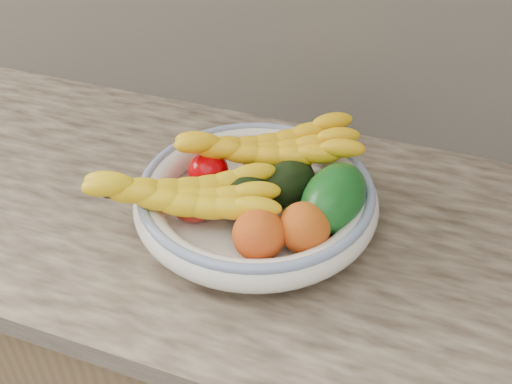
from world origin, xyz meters
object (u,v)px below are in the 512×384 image
(fruit_bowl, at_px, (256,198))
(banana_bunch_front, at_px, (184,199))
(banana_bunch_back, at_px, (268,152))
(green_mango, at_px, (334,198))

(fruit_bowl, relative_size, banana_bunch_front, 1.27)
(fruit_bowl, height_order, banana_bunch_back, banana_bunch_back)
(fruit_bowl, distance_m, banana_bunch_back, 0.08)
(green_mango, distance_m, banana_bunch_front, 0.23)
(banana_bunch_back, bearing_deg, green_mango, -52.95)
(fruit_bowl, distance_m, green_mango, 0.13)
(green_mango, bearing_deg, fruit_bowl, -168.69)
(banana_bunch_back, relative_size, banana_bunch_front, 1.04)
(banana_bunch_back, height_order, banana_bunch_front, banana_bunch_back)
(banana_bunch_front, bearing_deg, fruit_bowl, 18.67)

